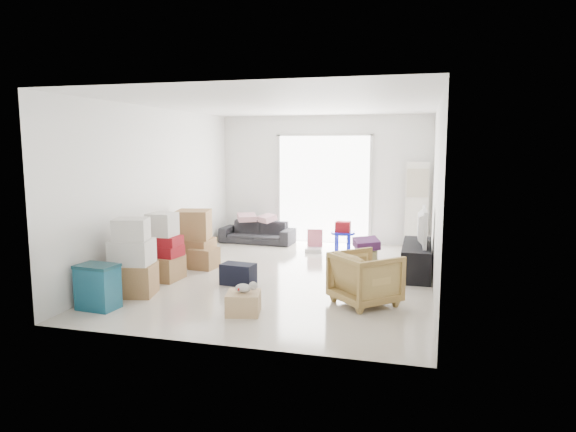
# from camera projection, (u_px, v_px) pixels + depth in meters

# --- Properties ---
(room_shell) EXTENTS (4.98, 6.48, 3.18)m
(room_shell) POSITION_uv_depth(u_px,v_px,m) (288.00, 192.00, 8.07)
(room_shell) COLOR beige
(room_shell) RESTS_ON ground
(sliding_door) EXTENTS (2.10, 0.04, 2.33)m
(sliding_door) POSITION_uv_depth(u_px,v_px,m) (324.00, 184.00, 10.94)
(sliding_door) COLOR white
(sliding_door) RESTS_ON room_shell
(ac_tower) EXTENTS (0.45, 0.30, 1.75)m
(ac_tower) POSITION_uv_depth(u_px,v_px,m) (417.00, 206.00, 10.18)
(ac_tower) COLOR white
(ac_tower) RESTS_ON room_shell
(tv_console) EXTENTS (0.45, 1.49, 0.50)m
(tv_console) POSITION_uv_depth(u_px,v_px,m) (417.00, 259.00, 8.29)
(tv_console) COLOR black
(tv_console) RESTS_ON room_shell
(television) EXTENTS (0.61, 1.02, 0.13)m
(television) POSITION_uv_depth(u_px,v_px,m) (417.00, 240.00, 8.25)
(television) COLOR black
(television) RESTS_ON tv_console
(sofa) EXTENTS (1.58, 0.53, 0.61)m
(sofa) POSITION_uv_depth(u_px,v_px,m) (258.00, 229.00, 10.95)
(sofa) COLOR #26252A
(sofa) RESTS_ON room_shell
(pillow_left) EXTENTS (0.49, 0.46, 0.12)m
(pillow_left) POSITION_uv_depth(u_px,v_px,m) (247.00, 211.00, 10.94)
(pillow_left) COLOR #CE96A2
(pillow_left) RESTS_ON sofa
(pillow_right) EXTENTS (0.47, 0.46, 0.13)m
(pillow_right) POSITION_uv_depth(u_px,v_px,m) (267.00, 212.00, 10.81)
(pillow_right) COLOR #CE96A2
(pillow_right) RESTS_ON sofa
(armchair) EXTENTS (1.01, 1.02, 0.76)m
(armchair) POSITION_uv_depth(u_px,v_px,m) (366.00, 276.00, 6.71)
(armchair) COLOR tan
(armchair) RESTS_ON room_shell
(storage_bins) EXTENTS (0.53, 0.39, 0.58)m
(storage_bins) POSITION_uv_depth(u_px,v_px,m) (98.00, 287.00, 6.53)
(storage_bins) COLOR navy
(storage_bins) RESTS_ON room_shell
(box_stack_a) EXTENTS (0.68, 0.61, 1.08)m
(box_stack_a) POSITION_uv_depth(u_px,v_px,m) (133.00, 261.00, 7.11)
(box_stack_a) COLOR #9B7246
(box_stack_a) RESTS_ON room_shell
(box_stack_b) EXTENTS (0.61, 0.54, 1.05)m
(box_stack_b) POSITION_uv_depth(u_px,v_px,m) (163.00, 251.00, 7.94)
(box_stack_b) COLOR #9B7246
(box_stack_b) RESTS_ON room_shell
(box_stack_c) EXTENTS (0.66, 0.66, 0.96)m
(box_stack_c) POSITION_uv_depth(u_px,v_px,m) (194.00, 238.00, 8.91)
(box_stack_c) COLOR #9B7246
(box_stack_c) RESTS_ON room_shell
(loose_box) EXTENTS (0.45, 0.45, 0.34)m
(loose_box) POSITION_uv_depth(u_px,v_px,m) (204.00, 258.00, 8.70)
(loose_box) COLOR #9B7246
(loose_box) RESTS_ON room_shell
(duffel_bag) EXTENTS (0.52, 0.35, 0.32)m
(duffel_bag) POSITION_uv_depth(u_px,v_px,m) (238.00, 274.00, 7.70)
(duffel_bag) COLOR black
(duffel_bag) RESTS_ON room_shell
(ottoman) EXTENTS (0.36, 0.36, 0.36)m
(ottoman) POSITION_uv_depth(u_px,v_px,m) (366.00, 260.00, 8.54)
(ottoman) COLOR tan
(ottoman) RESTS_ON room_shell
(blanket) EXTENTS (0.50, 0.50, 0.14)m
(blanket) POSITION_uv_depth(u_px,v_px,m) (366.00, 245.00, 8.51)
(blanket) COLOR #4E2052
(blanket) RESTS_ON ottoman
(kids_table) EXTENTS (0.48, 0.48, 0.61)m
(kids_table) POSITION_uv_depth(u_px,v_px,m) (343.00, 231.00, 9.93)
(kids_table) COLOR #111AC8
(kids_table) RESTS_ON room_shell
(toy_walker) EXTENTS (0.36, 0.32, 0.43)m
(toy_walker) POSITION_uv_depth(u_px,v_px,m) (314.00, 245.00, 10.09)
(toy_walker) COLOR silver
(toy_walker) RESTS_ON room_shell
(wood_crate) EXTENTS (0.48, 0.48, 0.27)m
(wood_crate) POSITION_uv_depth(u_px,v_px,m) (243.00, 303.00, 6.36)
(wood_crate) COLOR tan
(wood_crate) RESTS_ON room_shell
(plush_bunny) EXTENTS (0.28, 0.16, 0.14)m
(plush_bunny) POSITION_uv_depth(u_px,v_px,m) (246.00, 287.00, 6.33)
(plush_bunny) COLOR #B2ADA8
(plush_bunny) RESTS_ON wood_crate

